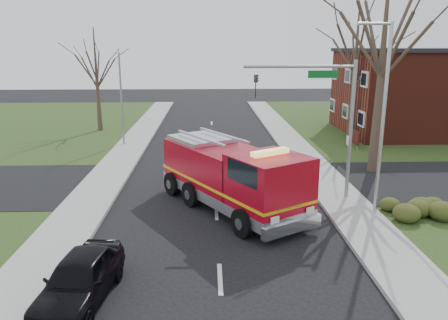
{
  "coord_description": "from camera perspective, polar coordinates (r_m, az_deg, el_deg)",
  "views": [
    {
      "loc": [
        -0.34,
        -18.86,
        7.41
      ],
      "look_at": [
        0.42,
        1.82,
        2.0
      ],
      "focal_mm": 35.0,
      "sensor_mm": 36.0,
      "label": 1
    }
  ],
  "objects": [
    {
      "name": "bare_tree_left",
      "position": [
        40.09,
        -16.37,
        11.43
      ],
      "size": [
        4.5,
        4.5,
        9.0
      ],
      "color": "#392C21",
      "rests_on": "ground"
    },
    {
      "name": "health_center_sign",
      "position": [
        33.82,
        16.67,
        2.89
      ],
      "size": [
        0.12,
        2.0,
        1.4
      ],
      "color": "#43100F",
      "rests_on": "ground"
    },
    {
      "name": "utility_pole_far",
      "position": [
        33.72,
        -13.25,
        7.6
      ],
      "size": [
        0.14,
        0.14,
        7.0
      ],
      "primitive_type": "cylinder",
      "color": "gray",
      "rests_on": "ground"
    },
    {
      "name": "bare_tree_near",
      "position": [
        26.74,
        20.1,
        13.8
      ],
      "size": [
        6.0,
        6.0,
        12.0
      ],
      "color": "#392C21",
      "rests_on": "ground"
    },
    {
      "name": "sidewalk_left",
      "position": [
        21.07,
        -18.22,
        -6.5
      ],
      "size": [
        2.4,
        80.0,
        0.15
      ],
      "primitive_type": "cube",
      "color": "gray",
      "rests_on": "ground"
    },
    {
      "name": "ground",
      "position": [
        20.27,
        -1.0,
        -6.8
      ],
      "size": [
        120.0,
        120.0,
        0.0
      ],
      "primitive_type": "plane",
      "color": "black",
      "rests_on": "ground"
    },
    {
      "name": "traffic_signal_mast",
      "position": [
        21.28,
        13.14,
        6.97
      ],
      "size": [
        5.29,
        0.18,
        6.8
      ],
      "color": "gray",
      "rests_on": "ground"
    },
    {
      "name": "bare_tree_far",
      "position": [
        35.72,
        16.83,
        12.56
      ],
      "size": [
        5.25,
        5.25,
        10.5
      ],
      "color": "#392C21",
      "rests_on": "ground"
    },
    {
      "name": "hedge_corner",
      "position": [
        21.28,
        24.19,
        -5.41
      ],
      "size": [
        2.8,
        2.0,
        0.9
      ],
      "primitive_type": "ellipsoid",
      "color": "#2D3714",
      "rests_on": "lawn_right"
    },
    {
      "name": "parked_car_maroon",
      "position": [
        14.08,
        -18.33,
        -14.49
      ],
      "size": [
        2.22,
        4.44,
        1.45
      ],
      "primitive_type": "imported",
      "rotation": [
        0.0,
        0.0,
        -0.12
      ],
      "color": "black",
      "rests_on": "ground"
    },
    {
      "name": "fire_engine",
      "position": [
        20.09,
        1.14,
        -2.37
      ],
      "size": [
        6.8,
        8.64,
        3.38
      ],
      "rotation": [
        0.0,
        0.0,
        0.55
      ],
      "color": "#9D0718",
      "rests_on": "ground"
    },
    {
      "name": "brick_building",
      "position": [
        41.8,
        25.75,
        8.06
      ],
      "size": [
        15.4,
        10.4,
        7.25
      ],
      "color": "maroon",
      "rests_on": "ground"
    },
    {
      "name": "streetlight_pole",
      "position": [
        20.03,
        19.95,
        5.57
      ],
      "size": [
        1.48,
        0.16,
        8.4
      ],
      "color": "#B7BABF",
      "rests_on": "ground"
    },
    {
      "name": "sidewalk_right",
      "position": [
        21.27,
        16.05,
        -6.12
      ],
      "size": [
        2.4,
        80.0,
        0.15
      ],
      "primitive_type": "cube",
      "color": "gray",
      "rests_on": "ground"
    }
  ]
}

